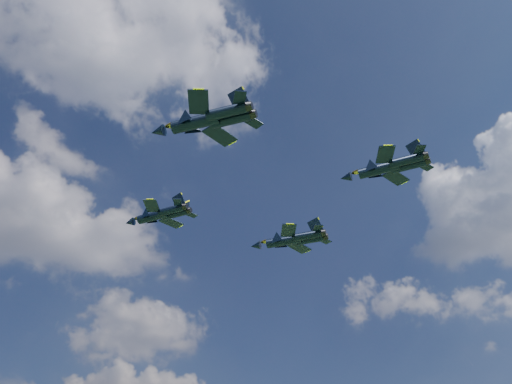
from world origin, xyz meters
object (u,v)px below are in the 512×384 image
object	(u,v)px
jet_left	(192,123)
jet_right	(281,241)
jet_slot	(376,170)
jet_lead	(151,217)

from	to	relation	value
jet_left	jet_right	bearing A→B (deg)	-1.35
jet_left	jet_slot	distance (m)	31.30
jet_left	jet_slot	size ratio (longest dim) A/B	1.18
jet_lead	jet_right	bearing A→B (deg)	-36.12
jet_left	jet_slot	world-z (taller)	jet_left
jet_left	jet_lead	bearing A→B (deg)	41.07
jet_lead	jet_right	xyz separation A→B (m)	(27.65, 4.49, 2.31)
jet_right	jet_left	bearing A→B (deg)	179.24
jet_left	jet_right	xyz separation A→B (m)	(26.90, 31.15, 0.94)
jet_lead	jet_right	distance (m)	28.11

